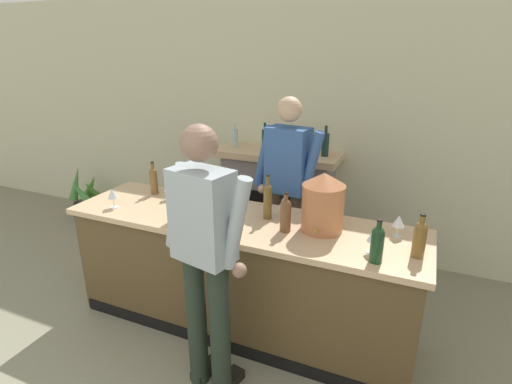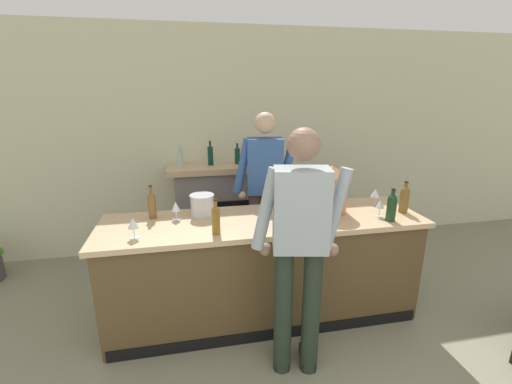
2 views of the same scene
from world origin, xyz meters
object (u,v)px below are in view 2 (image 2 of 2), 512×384
Objects in this scene: wine_bottle_merlot_tall at (216,219)px; wine_bottle_chardonnay_pale at (404,198)px; person_customer at (300,247)px; copper_dispenser at (331,189)px; person_bartender at (265,191)px; ice_bucket_steel at (202,205)px; wine_bottle_port_short at (152,204)px; wine_bottle_burgundy_dark at (392,206)px; wine_glass_front_right at (133,224)px; wine_bottle_cabernet_heavy at (283,197)px; wine_glass_by_dispenser at (380,205)px; wine_glass_mid_counter at (176,207)px; wine_glass_front_left at (291,199)px; wine_glass_near_bucket at (375,193)px; wine_bottle_riesling_slim at (310,203)px; fireplace_stone at (225,208)px.

wine_bottle_merlot_tall is 0.98× the size of wine_bottle_chardonnay_pale.
copper_dispenser is at bearing 54.34° from person_customer.
person_bartender is 8.55× the size of ice_bucket_steel.
wine_bottle_port_short is (-0.42, 0.02, 0.03)m from ice_bucket_steel.
person_customer is 6.26× the size of wine_bottle_chardonnay_pale.
person_bartender is 4.24× the size of copper_dispenser.
wine_bottle_burgundy_dark reaches higher than ice_bucket_steel.
wine_bottle_cabernet_heavy is at bearing 13.52° from wine_glass_front_right.
wine_bottle_cabernet_heavy is 0.84m from wine_glass_by_dispenser.
wine_bottle_merlot_tall is 0.48m from wine_glass_mid_counter.
wine_glass_by_dispenser is 2.03m from wine_glass_front_right.
wine_glass_by_dispenser is at bearing 1.52° from wine_glass_front_right.
wine_glass_mid_counter is at bearing 170.89° from wine_glass_by_dispenser.
wine_glass_by_dispenser is at bearing 111.31° from wine_bottle_burgundy_dark.
person_bartender reaches higher than wine_glass_front_left.
wine_glass_mid_counter is at bearing 129.52° from wine_bottle_merlot_tall.
wine_glass_mid_counter is at bearing 135.81° from person_customer.
wine_bottle_merlot_tall is 1.80× the size of wine_glass_near_bucket.
wine_bottle_burgundy_dark is 0.92m from wine_bottle_cabernet_heavy.
wine_bottle_chardonnay_pale is at bearing 12.84° from wine_glass_by_dispenser.
wine_bottle_port_short reaches higher than wine_bottle_burgundy_dark.
wine_glass_near_bucket is at bearing 16.84° from wine_bottle_riesling_slim.
wine_bottle_riesling_slim is 1.43m from wine_glass_front_right.
wine_bottle_chardonnay_pale is 2.31m from wine_glass_front_right.
fireplace_stone is at bearing 75.23° from ice_bucket_steel.
wine_bottle_chardonnay_pale is 1.82× the size of wine_glass_mid_counter.
wine_bottle_port_short is at bearing 166.99° from wine_bottle_burgundy_dark.
wine_bottle_port_short is at bearing 172.57° from wine_bottle_chardonnay_pale.
person_customer reaches higher than wine_glass_mid_counter.
wine_bottle_port_short is at bearing 178.86° from wine_glass_near_bucket.
wine_glass_front_right is at bearing -177.12° from wine_bottle_chardonnay_pale.
copper_dispenser is 1.68m from wine_glass_front_right.
wine_bottle_chardonnay_pale is 1.90× the size of wine_glass_by_dispenser.
wine_bottle_burgundy_dark is (1.24, -1.63, 0.50)m from fireplace_stone.
person_customer is 1.04m from wine_bottle_burgundy_dark.
wine_bottle_riesling_slim reaches higher than wine_glass_near_bucket.
wine_bottle_port_short reaches higher than wine_glass_mid_counter.
person_customer is at bearing -97.11° from wine_bottle_cabernet_heavy.
person_bartender is 1.07m from wine_bottle_merlot_tall.
wine_glass_front_right is (-2.07, 0.05, -0.01)m from wine_bottle_burgundy_dark.
wine_bottle_riesling_slim is (0.90, -0.24, 0.04)m from ice_bucket_steel.
fireplace_stone is 9.35× the size of wine_glass_near_bucket.
wine_bottle_chardonnay_pale is (1.70, 0.16, 0.01)m from wine_bottle_merlot_tall.
copper_dispenser is 0.53m from wine_bottle_burgundy_dark.
person_bartender reaches higher than wine_glass_front_right.
copper_dispenser reaches higher than wine_glass_by_dispenser.
wine_glass_mid_counter is 1.02× the size of wine_glass_near_bucket.
ice_bucket_steel is at bearing 164.79° from wine_bottle_riesling_slim.
wine_glass_mid_counter is (-0.83, 0.81, 0.06)m from person_customer.
wine_glass_near_bucket is at bearing -0.74° from ice_bucket_steel.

